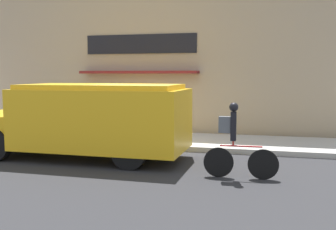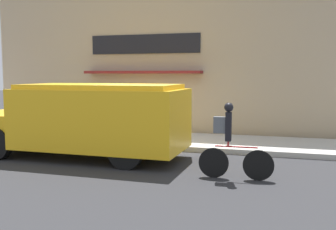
{
  "view_description": "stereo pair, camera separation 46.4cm",
  "coord_description": "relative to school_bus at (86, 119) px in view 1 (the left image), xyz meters",
  "views": [
    {
      "loc": [
        3.95,
        -11.16,
        2.28
      ],
      "look_at": [
        1.15,
        -0.2,
        1.1
      ],
      "focal_mm": 42.0,
      "sensor_mm": 36.0,
      "label": 1
    },
    {
      "loc": [
        4.4,
        -11.03,
        2.28
      ],
      "look_at": [
        1.15,
        -0.2,
        1.1
      ],
      "focal_mm": 42.0,
      "sensor_mm": 36.0,
      "label": 2
    }
  ],
  "objects": [
    {
      "name": "sidewalk",
      "position": [
        0.78,
        2.9,
        -0.99
      ],
      "size": [
        28.0,
        2.75,
        0.16
      ],
      "color": "#ADAAA3",
      "rests_on": "ground_plane"
    },
    {
      "name": "school_bus",
      "position": [
        0.0,
        0.0,
        0.0
      ],
      "size": [
        6.07,
        2.6,
        2.01
      ],
      "rotation": [
        0.0,
        0.0,
        -0.01
      ],
      "color": "yellow",
      "rests_on": "ground_plane"
    },
    {
      "name": "cyclist",
      "position": [
        4.06,
        -1.06,
        -0.27
      ],
      "size": [
        1.63,
        0.2,
        1.67
      ],
      "rotation": [
        0.0,
        0.0,
        0.03
      ],
      "color": "black",
      "rests_on": "ground_plane"
    },
    {
      "name": "ground_plane",
      "position": [
        0.78,
        1.53,
        -1.06
      ],
      "size": [
        70.0,
        70.0,
        0.0
      ],
      "primitive_type": "plane",
      "color": "#2B2B2D"
    },
    {
      "name": "trash_bin",
      "position": [
        -1.87,
        3.87,
        -0.49
      ],
      "size": [
        0.61,
        0.61,
        0.83
      ],
      "color": "slate",
      "rests_on": "sidewalk"
    },
    {
      "name": "storefront",
      "position": [
        0.76,
        4.63,
        1.68
      ],
      "size": [
        14.32,
        0.78,
        5.49
      ],
      "color": "tan",
      "rests_on": "ground_plane"
    }
  ]
}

